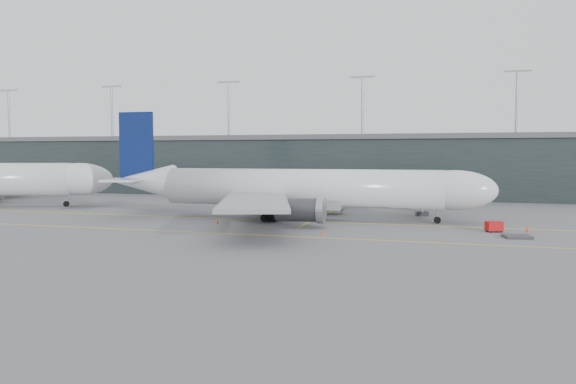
# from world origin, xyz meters

# --- Properties ---
(ground) EXTENTS (320.00, 320.00, 0.00)m
(ground) POSITION_xyz_m (0.00, 0.00, 0.00)
(ground) COLOR slate
(ground) RESTS_ON ground
(taxiline_a) EXTENTS (160.00, 0.25, 0.02)m
(taxiline_a) POSITION_xyz_m (0.00, -4.00, 0.01)
(taxiline_a) COLOR yellow
(taxiline_a) RESTS_ON ground
(taxiline_b) EXTENTS (160.00, 0.25, 0.02)m
(taxiline_b) POSITION_xyz_m (0.00, -20.00, 0.01)
(taxiline_b) COLOR yellow
(taxiline_b) RESTS_ON ground
(taxiline_lead_main) EXTENTS (0.25, 60.00, 0.02)m
(taxiline_lead_main) POSITION_xyz_m (5.00, 20.00, 0.01)
(taxiline_lead_main) COLOR yellow
(taxiline_lead_main) RESTS_ON ground
(taxiline_lead_adj) EXTENTS (0.25, 60.00, 0.02)m
(taxiline_lead_adj) POSITION_xyz_m (-75.00, 20.00, 0.01)
(taxiline_lead_adj) COLOR yellow
(taxiline_lead_adj) RESTS_ON ground
(terminal) EXTENTS (240.00, 36.00, 29.00)m
(terminal) POSITION_xyz_m (-0.00, 58.00, 7.62)
(terminal) COLOR black
(terminal) RESTS_ON ground
(main_aircraft) EXTENTS (63.64, 59.86, 17.86)m
(main_aircraft) POSITION_xyz_m (2.34, -1.74, 5.01)
(main_aircraft) COLOR silver
(main_aircraft) RESTS_ON ground
(jet_bridge) EXTENTS (13.80, 44.63, 6.70)m
(jet_bridge) POSITION_xyz_m (19.48, 23.37, 5.02)
(jet_bridge) COLOR #2A2A2F
(jet_bridge) RESTS_ON ground
(gse_cart) EXTENTS (2.49, 2.08, 1.45)m
(gse_cart) POSITION_xyz_m (31.92, -8.29, 0.81)
(gse_cart) COLOR #BC0D0F
(gse_cart) RESTS_ON ground
(baggage_dolly) EXTENTS (3.79, 3.29, 0.33)m
(baggage_dolly) POSITION_xyz_m (34.36, -13.11, 0.20)
(baggage_dolly) COLOR #353439
(baggage_dolly) RESTS_ON ground
(uld_a) EXTENTS (2.04, 1.79, 1.59)m
(uld_a) POSITION_xyz_m (-6.56, 9.66, 0.83)
(uld_a) COLOR #353539
(uld_a) RESTS_ON ground
(uld_b) EXTENTS (2.38, 1.97, 2.05)m
(uld_b) POSITION_xyz_m (-3.89, 11.52, 1.08)
(uld_b) COLOR #353539
(uld_b) RESTS_ON ground
(uld_c) EXTENTS (2.41, 2.13, 1.86)m
(uld_c) POSITION_xyz_m (-0.91, 10.27, 0.98)
(uld_c) COLOR #353539
(uld_c) RESTS_ON ground
(cone_nose) EXTENTS (0.48, 0.48, 0.77)m
(cone_nose) POSITION_xyz_m (36.29, -7.23, 0.38)
(cone_nose) COLOR #F1390D
(cone_nose) RESTS_ON ground
(cone_wing_stbd) EXTENTS (0.43, 0.43, 0.69)m
(cone_wing_stbd) POSITION_xyz_m (10.07, -17.57, 0.34)
(cone_wing_stbd) COLOR #F44A0D
(cone_wing_stbd) RESTS_ON ground
(cone_wing_port) EXTENTS (0.40, 0.40, 0.63)m
(cone_wing_port) POSITION_xyz_m (7.26, 10.22, 0.32)
(cone_wing_port) COLOR #CA6B0B
(cone_wing_port) RESTS_ON ground
(cone_tail) EXTENTS (0.38, 0.38, 0.61)m
(cone_tail) POSITION_xyz_m (-7.95, -10.61, 0.31)
(cone_tail) COLOR #EB3D0D
(cone_tail) RESTS_ON ground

